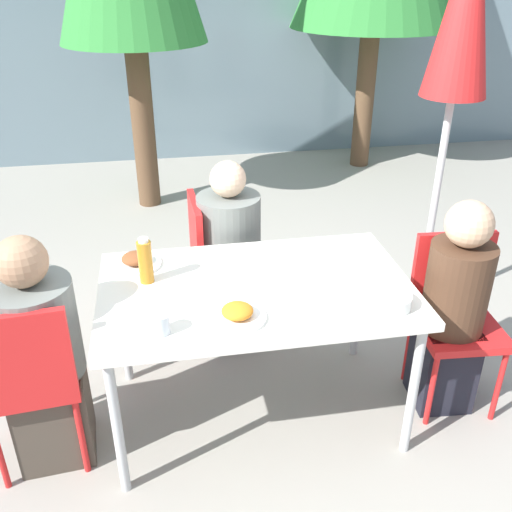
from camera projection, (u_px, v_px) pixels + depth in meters
ground_plane at (256, 410)px, 2.94m from camera, size 24.00×24.00×0.00m
building_facade at (185, 17)px, 6.01m from camera, size 10.00×0.20×3.00m
dining_table at (256, 296)px, 2.61m from camera, size 1.41×0.87×0.75m
chair_left at (29, 374)px, 2.39m from camera, size 0.43×0.43×0.88m
person_left at (43, 361)px, 2.47m from camera, size 0.36×0.36×1.12m
chair_right at (455, 307)px, 2.85m from camera, size 0.43×0.43×0.88m
person_right at (452, 312)px, 2.77m from camera, size 0.30×0.30×1.12m
chair_far at (215, 258)px, 3.31m from camera, size 0.42×0.42×0.88m
person_far at (230, 260)px, 3.29m from camera, size 0.36×0.36×1.12m
closed_umbrella at (463, 26)px, 2.95m from camera, size 0.36×0.36×2.34m
plate_0 at (136, 261)px, 2.74m from camera, size 0.24×0.24×0.07m
plate_1 at (237, 314)px, 2.33m from camera, size 0.24×0.24×0.07m
bottle at (145, 261)px, 2.57m from camera, size 0.07×0.07×0.22m
drinking_cup at (160, 324)px, 2.24m from camera, size 0.08×0.08×0.08m
salad_bowl at (388, 300)px, 2.42m from camera, size 0.20×0.20×0.06m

